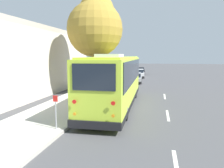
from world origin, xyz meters
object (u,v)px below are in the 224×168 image
Objects in this scene: parked_sedan_black at (140,71)px; parked_sedan_silver at (135,78)px; shuttle_bus at (116,79)px; fire_hydrant at (115,82)px; street_tree at (95,26)px; parked_sedan_white at (139,74)px; sign_post_far at (72,104)px; sign_post_near at (56,112)px.

parked_sedan_silver is at bearing 177.10° from parked_sedan_black.
shuttle_bus reaches higher than fire_hydrant.
street_tree is at bearing 170.39° from fire_hydrant.
sign_post_far is (-23.83, 1.53, 0.27)m from parked_sedan_white.
parked_sedan_white is (6.73, 0.10, 0.03)m from parked_sedan_silver.
parked_sedan_white is 11.55m from fire_hydrant.
street_tree is 9.30m from sign_post_far.
street_tree is (-21.61, 2.17, 5.37)m from parked_sedan_black.
parked_sedan_silver is at bearing 176.22° from parked_sedan_white.
fire_hydrant is at bearing 0.41° from sign_post_near.
parked_sedan_white is at bearing 178.00° from parked_sedan_black.
parked_sedan_white is 1.00× the size of parked_sedan_black.
sign_post_near is 1.89× the size of fire_hydrant.
sign_post_near is (-31.22, 1.29, 0.35)m from parked_sedan_black.
parked_sedan_white is 5.53m from parked_sedan_black.
street_tree reaches higher than fire_hydrant.
shuttle_bus is at bearing -148.02° from street_tree.
street_tree is at bearing 30.80° from shuttle_bus.
parked_sedan_silver is at bearing -20.19° from fire_hydrant.
parked_sedan_silver reaches higher than fire_hydrant.
fire_hydrant is at bearing 167.24° from parked_sedan_white.
sign_post_near is at bearing 161.87° from shuttle_bus.
parked_sedan_white reaches higher than parked_sedan_silver.
street_tree reaches higher than sign_post_near.
sign_post_far is (-3.62, 1.68, -1.02)m from shuttle_bus.
sign_post_far reaches higher than parked_sedan_silver.
shuttle_bus is 4.12m from sign_post_far.
sign_post_far reaches higher than parked_sedan_black.
street_tree reaches higher than parked_sedan_white.
parked_sedan_silver is 6.73m from parked_sedan_white.
street_tree is at bearing 161.20° from parked_sedan_silver.
shuttle_bus is at bearing 176.45° from parked_sedan_silver.
sign_post_near reaches higher than parked_sedan_white.
sign_post_near is (-25.70, 1.53, 0.33)m from parked_sedan_white.
parked_sedan_white is at bearing -8.10° from fire_hydrant.
shuttle_bus is 2.56× the size of parked_sedan_silver.
shuttle_bus is 13.97× the size of fire_hydrant.
shuttle_bus reaches higher than parked_sedan_white.
street_tree is (-9.36, 2.52, 5.38)m from parked_sedan_silver.
sign_post_far reaches higher than parked_sedan_white.
parked_sedan_black is at bearing -4.68° from fire_hydrant.
shuttle_bus is 9.04m from fire_hydrant.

